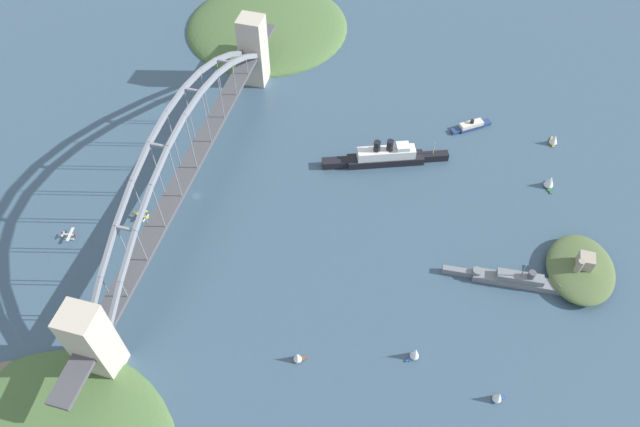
{
  "coord_description": "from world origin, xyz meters",
  "views": [
    {
      "loc": [
        202.98,
        133.32,
        276.16
      ],
      "look_at": [
        0.0,
        78.73,
        8.0
      ],
      "focal_mm": 32.86,
      "sensor_mm": 36.0,
      "label": 1
    }
  ],
  "objects": [
    {
      "name": "naval_cruiser",
      "position": [
        12.71,
        194.99,
        3.26
      ],
      "size": [
        10.76,
        82.5,
        18.03
      ],
      "color": "slate",
      "rests_on": "ground"
    },
    {
      "name": "small_boat_3",
      "position": [
        87.06,
        90.69,
        3.76
      ],
      "size": [
        5.72,
        7.23,
        8.19
      ],
      "color": "brown",
      "rests_on": "ground"
    },
    {
      "name": "harbor_ferry_steamer",
      "position": [
        -103.89,
        156.66,
        2.09
      ],
      "size": [
        20.81,
        26.3,
        7.16
      ],
      "color": "navy",
      "rests_on": "ground"
    },
    {
      "name": "fort_island_mid_harbor",
      "position": [
        -2.44,
        226.39,
        4.67
      ],
      "size": [
        47.23,
        36.96,
        17.28
      ],
      "color": "#4C6038",
      "rests_on": "ground"
    },
    {
      "name": "harbor_arch_bridge",
      "position": [
        -0.0,
        0.0,
        27.68
      ],
      "size": [
        291.48,
        16.69,
        68.1
      ],
      "color": "#BCB29E",
      "rests_on": "ground"
    },
    {
      "name": "ground_plane",
      "position": [
        0.0,
        0.0,
        0.0
      ],
      "size": [
        1400.0,
        1400.0,
        0.0
      ],
      "primitive_type": "plane",
      "color": "#385166"
    },
    {
      "name": "small_boat_4",
      "position": [
        -63.91,
        208.57,
        4.46
      ],
      "size": [
        10.5,
        7.36,
        9.62
      ],
      "color": "#2D6B3D",
      "rests_on": "ground"
    },
    {
      "name": "small_boat_2",
      "position": [
        -102.91,
        210.49,
        3.96
      ],
      "size": [
        9.58,
        5.78,
        8.59
      ],
      "color": "gold",
      "rests_on": "ground"
    },
    {
      "name": "headland_west_shore",
      "position": [
        -180.09,
        -14.91,
        0.0
      ],
      "size": [
        127.71,
        127.95,
        19.65
      ],
      "color": "#476638",
      "rests_on": "ground"
    },
    {
      "name": "seaplane_second_in_formation",
      "position": [
        24.53,
        -24.12,
        2.28
      ],
      "size": [
        7.49,
        10.77,
        5.25
      ],
      "color": "#B7B7B2",
      "rests_on": "ground"
    },
    {
      "name": "small_boat_0",
      "position": [
        70.34,
        146.62,
        4.64
      ],
      "size": [
        7.2,
        7.16,
        9.9
      ],
      "color": "#234C8C",
      "rests_on": "ground"
    },
    {
      "name": "seaplane_taxiing_near_bridge",
      "position": [
        48.71,
        -58.33,
        2.13
      ],
      "size": [
        9.9,
        8.27,
        4.95
      ],
      "color": "#B7B7B2",
      "rests_on": "ground"
    },
    {
      "name": "small_boat_1",
      "position": [
        81.76,
        188.44,
        4.06
      ],
      "size": [
        6.26,
        7.21,
        8.76
      ],
      "color": "#234C8C",
      "rests_on": "ground"
    },
    {
      "name": "ocean_liner",
      "position": [
        -57.21,
        106.44,
        5.55
      ],
      "size": [
        33.51,
        78.31,
        19.2
      ],
      "color": "black",
      "rests_on": "ground"
    }
  ]
}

